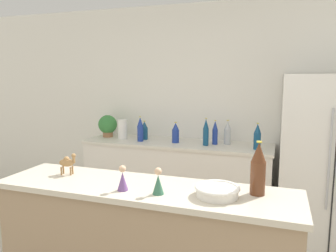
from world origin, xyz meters
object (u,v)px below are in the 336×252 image
at_px(back_bottle_2, 145,131).
at_px(back_bottle_5, 215,133).
at_px(back_bottle_1, 140,129).
at_px(wise_man_figurine_blue, 123,180).
at_px(back_bottle_6, 228,133).
at_px(camel_figurine, 67,162).
at_px(refrigerator, 329,159).
at_px(paper_towel_roll, 122,129).
at_px(back_bottle_0, 257,137).
at_px(potted_plant, 108,125).
at_px(wine_bottle, 258,169).
at_px(wise_man_figurine_crimson, 158,183).
at_px(fruit_bowl, 217,191).
at_px(back_bottle_3, 206,132).
at_px(back_bottle_4, 176,133).

height_order(back_bottle_2, back_bottle_5, back_bottle_5).
bearing_deg(back_bottle_1, wise_man_figurine_blue, -69.17).
distance_m(back_bottle_1, back_bottle_6, 1.03).
height_order(back_bottle_2, camel_figurine, camel_figurine).
distance_m(refrigerator, paper_towel_roll, 2.35).
bearing_deg(back_bottle_2, back_bottle_5, -0.84).
height_order(refrigerator, wise_man_figurine_blue, refrigerator).
bearing_deg(camel_figurine, back_bottle_0, 56.76).
xyz_separation_m(potted_plant, back_bottle_0, (1.88, -0.14, -0.02)).
xyz_separation_m(wine_bottle, wise_man_figurine_crimson, (-0.53, -0.18, -0.08)).
bearing_deg(fruit_bowl, back_bottle_0, 86.99).
bearing_deg(refrigerator, back_bottle_2, 176.62).
xyz_separation_m(fruit_bowl, camel_figurine, (-1.04, 0.08, 0.05)).
relative_size(potted_plant, back_bottle_2, 1.20).
bearing_deg(back_bottle_3, back_bottle_5, 46.42).
xyz_separation_m(potted_plant, wise_man_figurine_crimson, (1.46, -2.02, 0.02)).
bearing_deg(back_bottle_6, back_bottle_3, -145.82).
height_order(back_bottle_4, wine_bottle, wine_bottle).
distance_m(refrigerator, wise_man_figurine_crimson, 2.21).
bearing_deg(back_bottle_6, wise_man_figurine_crimson, -92.14).
distance_m(back_bottle_2, back_bottle_6, 1.02).
relative_size(back_bottle_6, camel_figurine, 1.89).
bearing_deg(camel_figurine, back_bottle_4, 83.57).
distance_m(back_bottle_0, wise_man_figurine_crimson, 1.93).
bearing_deg(back_bottle_3, back_bottle_4, 174.05).
relative_size(back_bottle_4, wise_man_figurine_blue, 1.63).
bearing_deg(back_bottle_6, wine_bottle, -76.37).
xyz_separation_m(back_bottle_4, wise_man_figurine_blue, (0.30, -1.96, 0.06)).
bearing_deg(back_bottle_3, potted_plant, 174.96).
xyz_separation_m(back_bottle_5, back_bottle_6, (0.13, 0.06, 0.00)).
bearing_deg(wine_bottle, wise_man_figurine_blue, -166.10).
distance_m(back_bottle_0, back_bottle_6, 0.38).
distance_m(camel_figurine, wise_man_figurine_blue, 0.52).
bearing_deg(back_bottle_0, camel_figurine, -123.24).
bearing_deg(wine_bottle, back_bottle_3, 111.36).
bearing_deg(wise_man_figurine_blue, potted_plant, 121.36).
distance_m(paper_towel_roll, wise_man_figurine_blue, 2.21).
distance_m(back_bottle_2, camel_figurine, 1.88).
bearing_deg(fruit_bowl, wise_man_figurine_blue, -171.62).
xyz_separation_m(paper_towel_roll, wise_man_figurine_blue, (1.00, -1.97, 0.05)).
height_order(potted_plant, paper_towel_roll, potted_plant).
relative_size(back_bottle_3, camel_figurine, 2.10).
bearing_deg(refrigerator, wise_man_figurine_blue, -125.31).
height_order(back_bottle_0, fruit_bowl, back_bottle_0).
distance_m(back_bottle_3, wise_man_figurine_crimson, 1.91).
height_order(back_bottle_2, back_bottle_6, back_bottle_6).
xyz_separation_m(back_bottle_6, wise_man_figurine_blue, (-0.30, -2.07, 0.04)).
height_order(paper_towel_roll, fruit_bowl, paper_towel_roll).
xyz_separation_m(paper_towel_roll, wise_man_figurine_crimson, (1.22, -1.97, 0.06)).
bearing_deg(camel_figurine, fruit_bowl, -4.44).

